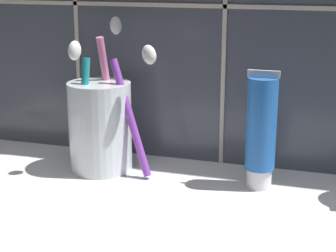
# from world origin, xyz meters

# --- Properties ---
(sink_counter) EXTENTS (0.78, 0.29, 0.02)m
(sink_counter) POSITION_xyz_m (0.00, 0.00, 0.01)
(sink_counter) COLOR white
(sink_counter) RESTS_ON ground
(toothbrush_cup) EXTENTS (0.12, 0.09, 0.18)m
(toothbrush_cup) POSITION_xyz_m (-0.11, 0.07, 0.08)
(toothbrush_cup) COLOR silver
(toothbrush_cup) RESTS_ON sink_counter
(toothpaste_tube) EXTENTS (0.03, 0.03, 0.13)m
(toothpaste_tube) POSITION_xyz_m (0.08, 0.07, 0.09)
(toothpaste_tube) COLOR white
(toothpaste_tube) RESTS_ON sink_counter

